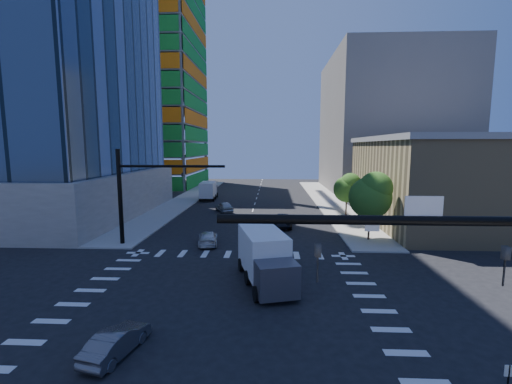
{
  "coord_description": "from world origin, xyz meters",
  "views": [
    {
      "loc": [
        2.86,
        -19.78,
        9.32
      ],
      "look_at": [
        1.53,
        8.0,
        5.65
      ],
      "focal_mm": 24.0,
      "sensor_mm": 36.0,
      "label": 1
    }
  ],
  "objects": [
    {
      "name": "car_nb_far",
      "position": [
        4.05,
        19.65,
        0.71
      ],
      "size": [
        2.74,
        5.29,
        1.42
      ],
      "primitive_type": "imported",
      "rotation": [
        0.0,
        0.0,
        -0.07
      ],
      "color": "black",
      "rests_on": "ground"
    },
    {
      "name": "construction_building",
      "position": [
        -27.41,
        61.93,
        24.61
      ],
      "size": [
        25.16,
        34.5,
        70.6
      ],
      "color": "gray",
      "rests_on": "ground"
    },
    {
      "name": "ground",
      "position": [
        0.0,
        0.0,
        0.0
      ],
      "size": [
        160.0,
        160.0,
        0.0
      ],
      "primitive_type": "plane",
      "color": "black",
      "rests_on": "ground"
    },
    {
      "name": "tree_south",
      "position": [
        12.63,
        13.9,
        4.69
      ],
      "size": [
        4.16,
        4.16,
        6.82
      ],
      "color": "#382316",
      "rests_on": "sidewalk_ne"
    },
    {
      "name": "bg_building_ne",
      "position": [
        27.0,
        55.0,
        14.0
      ],
      "size": [
        24.0,
        30.0,
        28.0
      ],
      "primitive_type": "cube",
      "color": "slate",
      "rests_on": "ground"
    },
    {
      "name": "box_truck_far",
      "position": [
        -8.5,
        40.54,
        1.41
      ],
      "size": [
        2.81,
        6.17,
        3.19
      ],
      "rotation": [
        0.0,
        0.0,
        3.18
      ],
      "color": "black",
      "rests_on": "ground"
    },
    {
      "name": "car_sb_mid",
      "position": [
        -4.04,
        28.6,
        0.74
      ],
      "size": [
        3.38,
        4.67,
        1.48
      ],
      "primitive_type": "imported",
      "rotation": [
        0.0,
        0.0,
        3.57
      ],
      "color": "#9CA0A3",
      "rests_on": "ground"
    },
    {
      "name": "sidewalk_nw",
      "position": [
        -12.5,
        40.0,
        0.07
      ],
      "size": [
        5.0,
        60.0,
        0.15
      ],
      "primitive_type": "cube",
      "color": "gray",
      "rests_on": "ground"
    },
    {
      "name": "signal_mast_nw",
      "position": [
        -10.0,
        11.5,
        5.49
      ],
      "size": [
        10.2,
        0.4,
        9.0
      ],
      "color": "black",
      "rests_on": "sidewalk_nw"
    },
    {
      "name": "sidewalk_ne",
      "position": [
        12.5,
        40.0,
        0.07
      ],
      "size": [
        5.0,
        60.0,
        0.15
      ],
      "primitive_type": "cube",
      "color": "gray",
      "rests_on": "ground"
    },
    {
      "name": "commercial_building",
      "position": [
        25.0,
        22.0,
        5.31
      ],
      "size": [
        20.5,
        22.5,
        10.6
      ],
      "color": "#9E895B",
      "rests_on": "ground"
    },
    {
      "name": "car_sb_near",
      "position": [
        -3.29,
        12.02,
        0.62
      ],
      "size": [
        2.4,
        4.52,
        1.25
      ],
      "primitive_type": "imported",
      "rotation": [
        0.0,
        0.0,
        3.3
      ],
      "color": "silver",
      "rests_on": "ground"
    },
    {
      "name": "road_markings",
      "position": [
        0.0,
        0.0,
        0.01
      ],
      "size": [
        20.0,
        20.0,
        0.01
      ],
      "primitive_type": "cube",
      "color": "silver",
      "rests_on": "ground"
    },
    {
      "name": "tree_north",
      "position": [
        12.93,
        25.9,
        3.99
      ],
      "size": [
        3.54,
        3.52,
        5.78
      ],
      "color": "#382316",
      "rests_on": "sidewalk_ne"
    },
    {
      "name": "car_sb_cross",
      "position": [
        -4.11,
        -5.71,
        0.61
      ],
      "size": [
        2.08,
        3.88,
        1.21
      ],
      "primitive_type": "imported",
      "rotation": [
        0.0,
        0.0,
        2.92
      ],
      "color": "#525257",
      "rests_on": "ground"
    },
    {
      "name": "box_truck_near",
      "position": [
        2.49,
        2.59,
        1.54
      ],
      "size": [
        4.46,
        7.13,
        3.47
      ],
      "rotation": [
        0.0,
        0.0,
        0.27
      ],
      "color": "black",
      "rests_on": "ground"
    }
  ]
}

